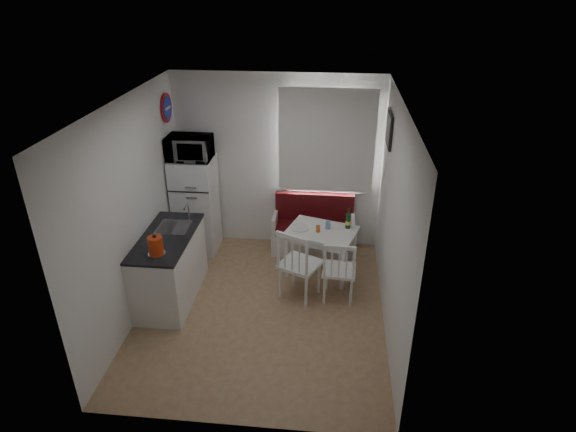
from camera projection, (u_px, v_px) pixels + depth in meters
The scene contains 22 objects.
floor at pixel (263, 309), 6.06m from camera, with size 3.00×3.50×0.02m, color #94694E.
ceiling at pixel (256, 103), 4.88m from camera, with size 3.00×3.50×0.02m, color white.
wall_back at pixel (278, 163), 7.02m from camera, with size 3.00×0.02×2.60m, color white.
wall_front at pixel (227, 314), 3.91m from camera, with size 3.00×0.02×2.60m, color white.
wall_left at pixel (133, 211), 5.60m from camera, with size 0.02×3.50×2.60m, color white.
wall_right at pixel (393, 223), 5.33m from camera, with size 0.02×3.50×2.60m, color white.
window at pixel (327, 144), 6.78m from camera, with size 1.22×0.06×1.47m, color white.
curtain at pixel (327, 142), 6.70m from camera, with size 1.35×0.02×1.50m, color white.
kitchen_counter at pixel (170, 267), 6.09m from camera, with size 0.62×1.32×1.16m.
wall_sign at pixel (167, 108), 6.50m from camera, with size 0.40×0.40×0.03m, color #192A99.
picture_frame at pixel (389, 129), 5.97m from camera, with size 0.04×0.52×0.42m, color black.
bench at pixel (313, 233), 7.21m from camera, with size 1.22×0.47×0.87m.
dining_table at pixel (322, 235), 6.53m from camera, with size 1.05×0.87×0.68m.
chair_left at pixel (299, 259), 5.95m from camera, with size 0.61×0.61×0.53m.
chair_right at pixel (340, 266), 5.95m from camera, with size 0.43×0.42×0.47m.
fridge at pixel (196, 205), 7.07m from camera, with size 0.58×0.58×1.46m, color white.
microwave at pixel (189, 148), 6.62m from camera, with size 0.61×0.41×0.33m, color white.
kettle at pixel (156, 246), 5.42m from camera, with size 0.20×0.20×0.27m, color red.
wine_bottle at pixel (348, 218), 6.49m from camera, with size 0.07×0.07×0.29m, color #143E19, non-canonical shape.
drinking_glass_orange at pixel (318, 229), 6.43m from camera, with size 0.06×0.06×0.09m, color #C45D20.
drinking_glass_blue at pixel (328, 225), 6.51m from camera, with size 0.07×0.07×0.11m, color #749EC6.
plate at pixel (300, 228), 6.54m from camera, with size 0.25×0.25×0.02m, color white.
Camera 1 is at (0.81, -4.81, 3.79)m, focal length 30.00 mm.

